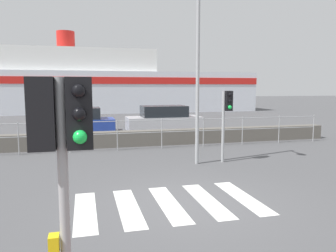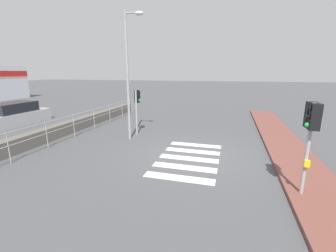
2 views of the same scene
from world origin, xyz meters
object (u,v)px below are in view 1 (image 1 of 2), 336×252
streetlamp (200,48)px  parked_car_silver (164,120)px  traffic_light_near (62,139)px  traffic_light_far (227,110)px  parked_car_blue (78,122)px  ferry_boat (97,86)px

streetlamp → parked_car_silver: (1.03, 9.11, -3.21)m
traffic_light_near → parked_car_silver: size_ratio=0.60×
traffic_light_far → parked_car_blue: size_ratio=0.61×
traffic_light_far → parked_car_blue: bearing=119.4°
traffic_light_far → ferry_boat: ferry_boat is taller
parked_car_blue → parked_car_silver: bearing=-0.0°
ferry_boat → parked_car_silver: size_ratio=7.13×
streetlamp → parked_car_silver: 9.71m
parked_car_silver → ferry_boat: bearing=101.1°
ferry_boat → parked_car_blue: ferry_boat is taller
traffic_light_far → parked_car_blue: 10.34m
traffic_light_near → streetlamp: streetlamp is taller
ferry_boat → parked_car_silver: 16.91m
traffic_light_near → traffic_light_far: (4.93, 7.06, -0.28)m
traffic_light_near → streetlamp: 8.11m
traffic_light_far → parked_car_blue: traffic_light_far is taller
traffic_light_far → ferry_boat: bearing=97.3°
streetlamp → parked_car_silver: bearing=83.6°
streetlamp → ferry_boat: bearing=94.9°
traffic_light_near → traffic_light_far: 8.61m
traffic_light_near → parked_car_silver: 16.81m
streetlamp → ferry_boat: 25.69m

